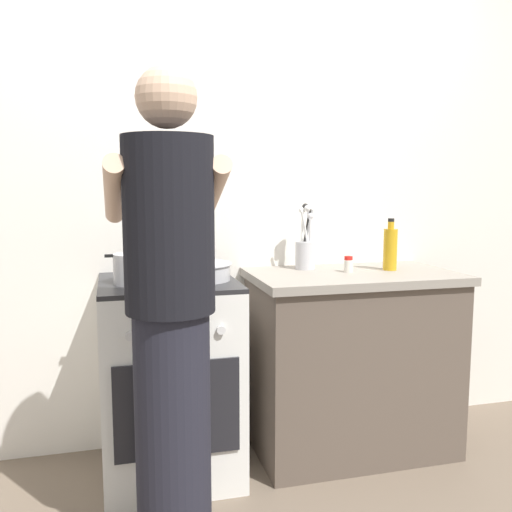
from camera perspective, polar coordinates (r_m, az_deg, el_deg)
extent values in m
plane|color=#6B5B4C|center=(2.70, -0.41, -21.95)|extent=(6.00, 6.00, 0.00)
cube|color=silver|center=(2.89, 0.96, 5.95)|extent=(3.20, 0.10, 2.50)
cube|color=brown|center=(2.82, 9.89, -11.14)|extent=(0.96, 0.56, 0.86)
cube|color=gray|center=(2.72, 10.10, -2.09)|extent=(1.00, 0.60, 0.04)
cube|color=white|center=(2.59, -8.96, -12.57)|extent=(0.60, 0.60, 0.88)
cube|color=#232326|center=(2.48, -9.17, -2.74)|extent=(0.60, 0.60, 0.02)
cube|color=black|center=(2.32, -8.15, -15.57)|extent=(0.51, 0.01, 0.40)
cylinder|color=silver|center=(2.20, -13.00, -8.15)|extent=(0.04, 0.01, 0.04)
cylinder|color=silver|center=(2.21, -8.28, -7.95)|extent=(0.04, 0.01, 0.04)
cylinder|color=silver|center=(2.23, -3.65, -7.71)|extent=(0.04, 0.01, 0.04)
cylinder|color=#B2B2B7|center=(2.41, -12.41, -1.29)|extent=(0.19, 0.19, 0.13)
cube|color=black|center=(2.40, -15.07, 0.02)|extent=(0.04, 0.02, 0.01)
cube|color=black|center=(2.41, -9.83, 0.19)|extent=(0.04, 0.02, 0.01)
cylinder|color=#B7B7BC|center=(2.46, -5.86, -1.63)|extent=(0.27, 0.27, 0.08)
torus|color=#B7B7BC|center=(2.45, -5.87, -0.84)|extent=(0.29, 0.29, 0.01)
cylinder|color=silver|center=(2.78, 5.15, 0.07)|extent=(0.10, 0.10, 0.14)
cylinder|color=silver|center=(2.75, 5.33, 1.80)|extent=(0.07, 0.02, 0.28)
sphere|color=silver|center=(2.74, 5.36, 4.94)|extent=(0.03, 0.03, 0.03)
cylinder|color=silver|center=(2.78, 5.32, 1.90)|extent=(0.02, 0.02, 0.29)
sphere|color=silver|center=(2.77, 5.36, 5.15)|extent=(0.03, 0.03, 0.03)
cylinder|color=white|center=(2.77, 4.79, 1.76)|extent=(0.04, 0.06, 0.27)
sphere|color=white|center=(2.76, 4.82, 4.75)|extent=(0.03, 0.03, 0.03)
cylinder|color=#B7BABF|center=(2.78, 5.25, 1.90)|extent=(0.06, 0.06, 0.29)
sphere|color=#B7BABF|center=(2.77, 5.29, 5.10)|extent=(0.03, 0.03, 0.03)
cylinder|color=silver|center=(2.77, 5.65, 1.50)|extent=(0.02, 0.04, 0.23)
sphere|color=silver|center=(2.76, 5.68, 4.15)|extent=(0.03, 0.03, 0.03)
cylinder|color=black|center=(2.77, 5.14, 1.90)|extent=(0.06, 0.02, 0.29)
sphere|color=black|center=(2.76, 5.17, 5.14)|extent=(0.03, 0.03, 0.03)
cylinder|color=silver|center=(2.71, 9.59, -1.04)|extent=(0.04, 0.04, 0.06)
cylinder|color=red|center=(2.70, 9.61, -0.21)|extent=(0.04, 0.04, 0.02)
cylinder|color=gold|center=(2.81, 13.80, 0.66)|extent=(0.07, 0.07, 0.21)
cylinder|color=gold|center=(2.80, 13.88, 3.12)|extent=(0.03, 0.03, 0.04)
cylinder|color=black|center=(2.80, 13.89, 3.66)|extent=(0.03, 0.03, 0.02)
cylinder|color=black|center=(2.02, -8.61, -18.26)|extent=(0.26, 0.26, 0.90)
cylinder|color=black|center=(1.83, -9.05, 3.19)|extent=(0.30, 0.30, 0.58)
sphere|color=#D3AA8C|center=(1.84, -9.32, 16.01)|extent=(0.20, 0.20, 0.20)
cylinder|color=#D3AA8C|center=(1.95, -14.53, 6.54)|extent=(0.07, 0.41, 0.24)
cylinder|color=#D3AA8C|center=(1.98, -4.60, 6.76)|extent=(0.07, 0.41, 0.24)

